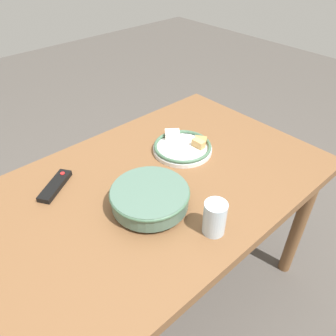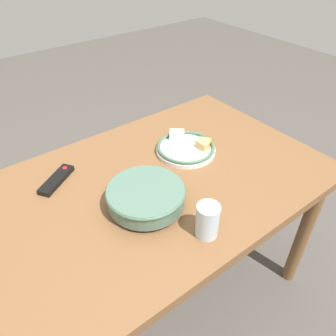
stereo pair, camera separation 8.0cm
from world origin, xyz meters
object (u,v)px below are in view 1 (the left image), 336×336
object	(u,v)px
noodle_bowl	(150,197)
food_plate	(183,147)
tv_remote	(55,186)
drinking_glass	(215,218)

from	to	relation	value
noodle_bowl	food_plate	distance (m)	0.36
food_plate	tv_remote	xyz separation A→B (m)	(-0.51, 0.14, -0.01)
drinking_glass	noodle_bowl	bearing A→B (deg)	109.91
drinking_glass	food_plate	bearing A→B (deg)	58.09
noodle_bowl	tv_remote	bearing A→B (deg)	122.43
noodle_bowl	tv_remote	xyz separation A→B (m)	(-0.20, 0.31, -0.03)
tv_remote	drinking_glass	distance (m)	0.60
tv_remote	drinking_glass	bearing A→B (deg)	-6.31
noodle_bowl	drinking_glass	size ratio (longest dim) A/B	2.33
noodle_bowl	drinking_glass	bearing A→B (deg)	-70.09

